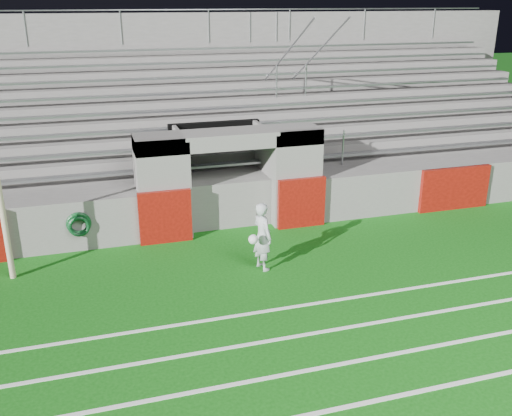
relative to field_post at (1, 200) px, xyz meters
name	(u,v)px	position (x,y,z in m)	size (l,w,h in m)	color
ground	(271,285)	(5.31, -1.97, -1.80)	(90.00, 90.00, 0.00)	#0E510D
field_post	(1,200)	(0.00, 0.00, 0.00)	(0.13, 0.13, 3.61)	#C1AD90
stadium_structure	(196,136)	(5.31, 6.00, -0.31)	(26.00, 8.48, 5.42)	slate
goalkeeper_with_ball	(262,236)	(5.36, -1.14, -1.01)	(0.67, 0.73, 1.57)	#ADB3B6
hose_coil	(79,225)	(1.46, 0.96, -1.10)	(0.58, 0.15, 0.60)	#0C401B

